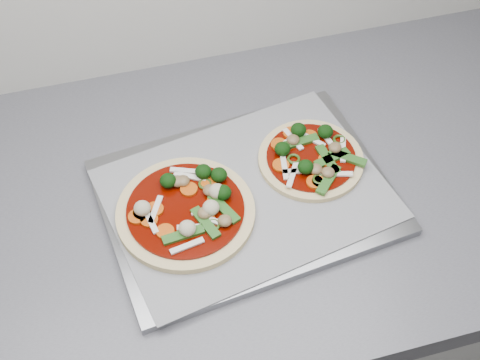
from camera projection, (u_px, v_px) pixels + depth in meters
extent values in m
cube|color=slate|center=(33.00, 242.00, 0.95)|extent=(3.60, 0.60, 0.04)
cube|color=gray|center=(246.00, 197.00, 0.97)|extent=(0.44, 0.35, 0.01)
cube|color=gray|center=(246.00, 194.00, 0.97)|extent=(0.43, 0.35, 0.00)
cylinder|color=#DAB981|center=(186.00, 212.00, 0.94)|extent=(0.22, 0.22, 0.01)
cylinder|color=#620702|center=(185.00, 209.00, 0.93)|extent=(0.19, 0.19, 0.00)
cylinder|color=#D75916|center=(155.00, 209.00, 0.93)|extent=(0.03, 0.03, 0.00)
cylinder|color=#D75916|center=(137.00, 217.00, 0.92)|extent=(0.03, 0.03, 0.00)
cylinder|color=#D75916|center=(165.00, 232.00, 0.90)|extent=(0.03, 0.03, 0.00)
ellipsoid|color=#C4B899|center=(217.00, 191.00, 0.94)|extent=(0.03, 0.03, 0.02)
cube|color=#326621|center=(224.00, 208.00, 0.93)|extent=(0.04, 0.06, 0.00)
torus|color=#2E4C14|center=(204.00, 171.00, 0.97)|extent=(0.03, 0.03, 0.00)
ellipsoid|color=#0E340B|center=(168.00, 181.00, 0.95)|extent=(0.03, 0.03, 0.02)
cylinder|color=#D75916|center=(149.00, 220.00, 0.92)|extent=(0.03, 0.03, 0.00)
cylinder|color=#D75916|center=(208.00, 182.00, 0.96)|extent=(0.03, 0.03, 0.00)
cylinder|color=#D75916|center=(217.00, 192.00, 0.95)|extent=(0.03, 0.03, 0.00)
cube|color=white|center=(186.00, 171.00, 0.97)|extent=(0.05, 0.03, 0.00)
cylinder|color=#D75916|center=(215.00, 202.00, 0.93)|extent=(0.03, 0.03, 0.00)
ellipsoid|color=brown|center=(178.00, 181.00, 0.95)|extent=(0.02, 0.02, 0.01)
ellipsoid|color=#0E340B|center=(203.00, 172.00, 0.96)|extent=(0.03, 0.03, 0.02)
cube|color=#326621|center=(205.00, 223.00, 0.91)|extent=(0.03, 0.06, 0.00)
ellipsoid|color=brown|center=(183.00, 181.00, 0.95)|extent=(0.03, 0.03, 0.01)
cube|color=white|center=(150.00, 220.00, 0.91)|extent=(0.02, 0.05, 0.00)
cube|color=white|center=(208.00, 218.00, 0.92)|extent=(0.04, 0.04, 0.00)
cylinder|color=#D75916|center=(206.00, 215.00, 0.92)|extent=(0.03, 0.03, 0.00)
torus|color=#2E4C14|center=(213.00, 225.00, 0.91)|extent=(0.02, 0.02, 0.00)
cylinder|color=#D75916|center=(189.00, 189.00, 0.95)|extent=(0.03, 0.03, 0.00)
cube|color=white|center=(190.00, 177.00, 0.96)|extent=(0.05, 0.03, 0.00)
ellipsoid|color=#0E340B|center=(223.00, 192.00, 0.94)|extent=(0.03, 0.03, 0.02)
ellipsoid|color=brown|center=(204.00, 213.00, 0.92)|extent=(0.03, 0.03, 0.01)
ellipsoid|color=#C4B899|center=(187.00, 228.00, 0.90)|extent=(0.03, 0.03, 0.02)
ellipsoid|color=#C4B899|center=(211.00, 208.00, 0.92)|extent=(0.03, 0.03, 0.02)
cube|color=#326621|center=(183.00, 235.00, 0.90)|extent=(0.06, 0.02, 0.00)
torus|color=#2E4C14|center=(205.00, 184.00, 0.95)|extent=(0.03, 0.03, 0.00)
ellipsoid|color=#0E340B|center=(219.00, 175.00, 0.96)|extent=(0.03, 0.03, 0.02)
cube|color=white|center=(195.00, 227.00, 0.91)|extent=(0.05, 0.02, 0.00)
cylinder|color=#D75916|center=(142.00, 213.00, 0.92)|extent=(0.04, 0.04, 0.00)
cube|color=white|center=(187.00, 246.00, 0.89)|extent=(0.05, 0.02, 0.00)
ellipsoid|color=brown|center=(210.00, 190.00, 0.94)|extent=(0.02, 0.02, 0.01)
ellipsoid|color=#C4B899|center=(142.00, 208.00, 0.92)|extent=(0.03, 0.03, 0.02)
cube|color=white|center=(155.00, 210.00, 0.93)|extent=(0.03, 0.05, 0.00)
ellipsoid|color=brown|center=(225.00, 221.00, 0.91)|extent=(0.02, 0.02, 0.01)
cylinder|color=#DAB981|center=(311.00, 159.00, 1.00)|extent=(0.20, 0.20, 0.01)
cylinder|color=#620702|center=(311.00, 157.00, 1.00)|extent=(0.17, 0.17, 0.00)
ellipsoid|color=brown|center=(293.00, 140.00, 1.01)|extent=(0.03, 0.03, 0.01)
cylinder|color=#D75916|center=(320.00, 182.00, 0.96)|extent=(0.03, 0.03, 0.00)
cylinder|color=#D75916|center=(281.00, 165.00, 0.98)|extent=(0.03, 0.03, 0.00)
ellipsoid|color=#0E340B|center=(325.00, 131.00, 1.01)|extent=(0.03, 0.03, 0.02)
cube|color=white|center=(284.00, 167.00, 0.98)|extent=(0.02, 0.05, 0.00)
cube|color=white|center=(328.00, 139.00, 1.01)|extent=(0.02, 0.05, 0.00)
ellipsoid|color=brown|center=(335.00, 148.00, 1.00)|extent=(0.03, 0.03, 0.01)
cube|color=white|center=(288.00, 141.00, 1.01)|extent=(0.05, 0.03, 0.00)
cube|color=white|center=(299.00, 171.00, 0.97)|extent=(0.05, 0.02, 0.00)
torus|color=#2E4C14|center=(339.00, 140.00, 1.01)|extent=(0.03, 0.03, 0.00)
cube|color=white|center=(336.00, 174.00, 0.97)|extent=(0.05, 0.02, 0.00)
cube|color=#326621|center=(329.00, 180.00, 0.96)|extent=(0.05, 0.05, 0.00)
ellipsoid|color=#0E340B|center=(306.00, 167.00, 0.97)|extent=(0.03, 0.03, 0.02)
ellipsoid|color=brown|center=(328.00, 173.00, 0.97)|extent=(0.02, 0.02, 0.01)
ellipsoid|color=#0E340B|center=(298.00, 130.00, 1.01)|extent=(0.03, 0.03, 0.02)
cube|color=#326621|center=(300.00, 142.00, 1.01)|extent=(0.06, 0.02, 0.00)
cube|color=white|center=(293.00, 139.00, 1.01)|extent=(0.02, 0.05, 0.00)
cube|color=#326621|center=(347.00, 158.00, 0.99)|extent=(0.05, 0.05, 0.00)
torus|color=#2E4C14|center=(319.00, 179.00, 0.96)|extent=(0.03, 0.03, 0.00)
cube|color=#326621|center=(332.00, 158.00, 0.99)|extent=(0.06, 0.03, 0.00)
cube|color=#326621|center=(328.00, 160.00, 0.99)|extent=(0.02, 0.06, 0.00)
cube|color=white|center=(311.00, 139.00, 1.01)|extent=(0.04, 0.04, 0.00)
cube|color=white|center=(343.00, 150.00, 1.00)|extent=(0.02, 0.05, 0.00)
torus|color=#2E4C14|center=(294.00, 159.00, 0.99)|extent=(0.03, 0.03, 0.00)
cube|color=white|center=(292.00, 175.00, 0.97)|extent=(0.03, 0.05, 0.00)
cylinder|color=#D75916|center=(309.00, 136.00, 1.02)|extent=(0.03, 0.03, 0.00)
cylinder|color=#D75916|center=(291.00, 133.00, 1.02)|extent=(0.03, 0.03, 0.00)
cylinder|color=#D75916|center=(327.00, 160.00, 0.99)|extent=(0.03, 0.03, 0.00)
ellipsoid|color=brown|center=(316.00, 169.00, 0.97)|extent=(0.03, 0.03, 0.01)
cylinder|color=#D75916|center=(279.00, 145.00, 1.01)|extent=(0.03, 0.03, 0.00)
cylinder|color=#D75916|center=(315.00, 182.00, 0.96)|extent=(0.04, 0.04, 0.00)
ellipsoid|color=#0E340B|center=(283.00, 149.00, 0.99)|extent=(0.03, 0.03, 0.02)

